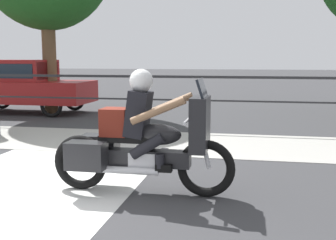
{
  "coord_description": "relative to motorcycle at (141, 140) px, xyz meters",
  "views": [
    {
      "loc": [
        2.61,
        -4.77,
        1.69
      ],
      "look_at": [
        1.47,
        1.06,
        0.82
      ],
      "focal_mm": 45.0,
      "sensor_mm": 36.0,
      "label": 1
    }
  ],
  "objects": [
    {
      "name": "sidewalk_band",
      "position": [
        -1.3,
        3.19,
        -0.68
      ],
      "size": [
        44.0,
        2.4,
        0.01
      ],
      "primitive_type": "cube",
      "color": "#A8A59E",
      "rests_on": "ground"
    },
    {
      "name": "ground_plane",
      "position": [
        -1.3,
        -0.21,
        -0.69
      ],
      "size": [
        120.0,
        120.0,
        0.0
      ],
      "primitive_type": "plane",
      "color": "#38383A"
    },
    {
      "name": "crosswalk_band",
      "position": [
        -1.55,
        -0.41,
        -0.68
      ],
      "size": [
        2.86,
        6.0,
        0.01
      ],
      "primitive_type": "cube",
      "color": "silver",
      "rests_on": "ground"
    },
    {
      "name": "parked_car",
      "position": [
        -5.68,
        6.96,
        0.24
      ],
      "size": [
        4.2,
        1.77,
        1.64
      ],
      "rotation": [
        0.0,
        0.0,
        -0.03
      ],
      "color": "maroon",
      "rests_on": "ground"
    },
    {
      "name": "motorcycle",
      "position": [
        0.0,
        0.0,
        0.0
      ],
      "size": [
        2.34,
        0.76,
        1.56
      ],
      "rotation": [
        0.0,
        0.0,
        -0.08
      ],
      "color": "black",
      "rests_on": "ground"
    },
    {
      "name": "fence_railing",
      "position": [
        -1.3,
        4.82,
        0.32
      ],
      "size": [
        36.0,
        0.05,
        1.29
      ],
      "color": "#232326",
      "rests_on": "ground"
    }
  ]
}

